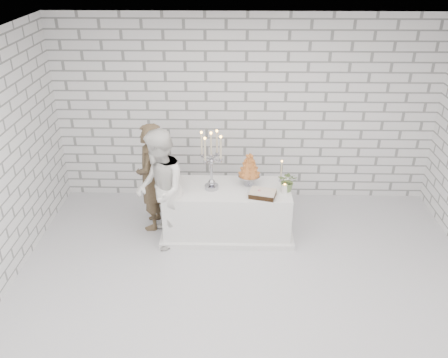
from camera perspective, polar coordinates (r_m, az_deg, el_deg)
ground at (r=6.09m, az=2.73°, el=-13.33°), size 6.00×5.00×0.01m
ceiling at (r=4.73m, az=3.56°, el=15.47°), size 6.00×5.00×0.01m
wall_back at (r=7.54m, az=2.61°, el=8.18°), size 6.00×0.01×3.00m
cake_table at (r=6.95m, az=0.40°, el=-3.82°), size 1.80×0.80×0.75m
groom at (r=7.00m, az=-8.86°, el=0.23°), size 0.41×0.61×1.64m
bride at (r=6.54m, az=-7.69°, el=-1.33°), size 0.81×0.95×1.72m
candelabra at (r=6.56m, az=-1.54°, el=2.18°), size 0.43×0.43×0.87m
croquembouche at (r=6.74m, az=3.06°, el=1.21°), size 0.38×0.38×0.51m
chocolate_cake at (r=6.55m, az=4.66°, el=-1.79°), size 0.40×0.33×0.08m
pillar_candle at (r=6.67m, az=7.29°, el=-1.18°), size 0.10×0.10×0.12m
extra_taper at (r=6.92m, az=6.91°, el=0.87°), size 0.06×0.06×0.32m
flowers at (r=6.68m, az=7.72°, el=-0.26°), size 0.32×0.30×0.30m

